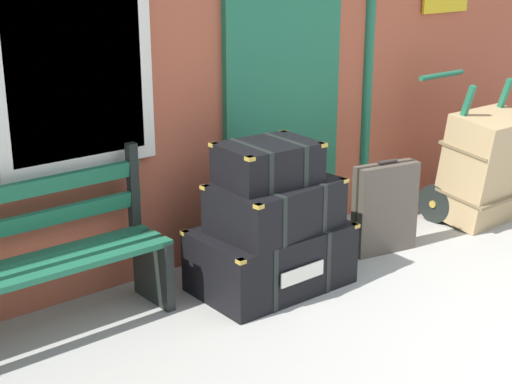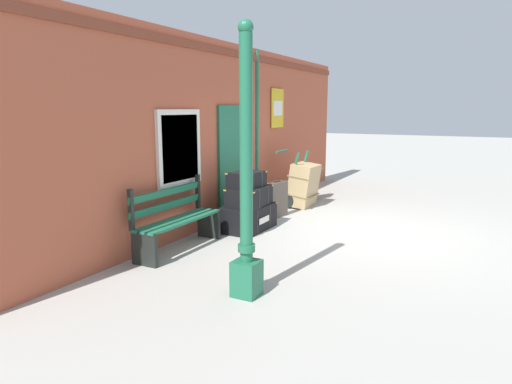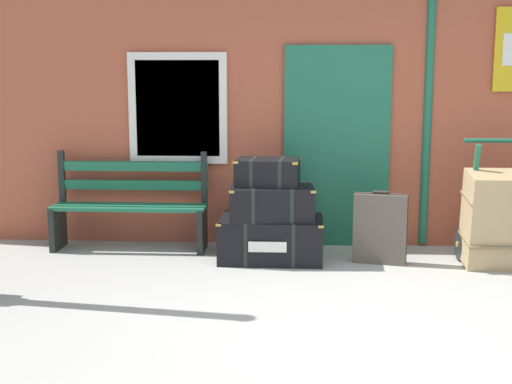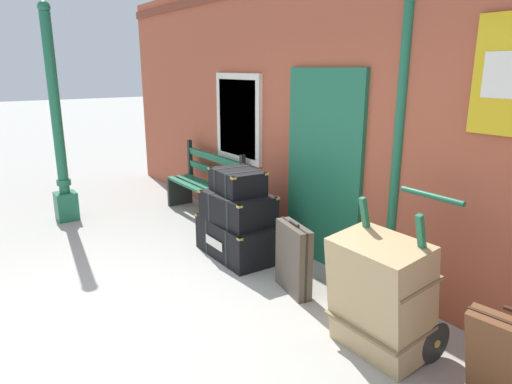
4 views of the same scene
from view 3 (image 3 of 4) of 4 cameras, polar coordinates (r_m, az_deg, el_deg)
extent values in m
plane|color=#A3A099|center=(5.18, 8.52, -10.85)|extent=(60.00, 60.00, 0.00)
cube|color=#AD5138|center=(7.45, 7.07, 8.03)|extent=(10.40, 0.30, 3.20)
cube|color=#1E6647|center=(7.31, 6.65, 3.68)|extent=(1.10, 0.05, 2.10)
cube|color=#123D2A|center=(7.29, 6.65, 3.67)|extent=(0.06, 0.02, 2.10)
cube|color=silver|center=(7.37, -6.44, 6.86)|extent=(1.04, 0.06, 1.16)
cube|color=silver|center=(7.35, -6.47, 6.85)|extent=(0.88, 0.02, 1.00)
cylinder|color=#1E6647|center=(7.40, 14.00, 7.81)|extent=(0.09, 0.09, 3.14)
cube|color=#1E6647|center=(7.14, -10.68, -1.44)|extent=(1.60, 0.09, 0.04)
cube|color=#1E6647|center=(7.27, -10.42, -1.23)|extent=(1.60, 0.09, 0.04)
cube|color=#1E6647|center=(7.40, -10.16, -1.02)|extent=(1.60, 0.09, 0.04)
cube|color=#1E6647|center=(7.43, -10.10, 0.58)|extent=(1.60, 0.05, 0.10)
cube|color=#1E6647|center=(7.40, -10.15, 2.11)|extent=(1.60, 0.05, 0.10)
cube|color=black|center=(7.53, -16.00, -2.82)|extent=(0.06, 0.40, 0.45)
cube|color=black|center=(7.63, -15.68, 1.21)|extent=(0.06, 0.06, 0.56)
cube|color=black|center=(7.17, -4.45, -3.08)|extent=(0.06, 0.40, 0.45)
cube|color=black|center=(7.27, -4.29, 1.15)|extent=(0.06, 0.06, 0.56)
cube|color=black|center=(6.82, 1.25, -3.86)|extent=(1.01, 0.65, 0.42)
cube|color=black|center=(6.83, -0.64, -3.83)|extent=(0.05, 0.65, 0.43)
cube|color=black|center=(6.81, 3.15, -3.89)|extent=(0.05, 0.65, 0.43)
cube|color=#B79338|center=(6.52, -3.10, -2.71)|extent=(0.05, 0.05, 0.02)
cube|color=#B79338|center=(6.47, 5.37, -2.83)|extent=(0.05, 0.05, 0.02)
cube|color=#B79338|center=(7.11, -2.48, -1.67)|extent=(0.05, 0.05, 0.02)
cube|color=#B79338|center=(7.06, 5.28, -1.78)|extent=(0.05, 0.05, 0.02)
cube|color=silver|center=(6.49, 0.94, -4.55)|extent=(0.36, 0.01, 0.10)
cube|color=black|center=(6.71, 1.32, -0.85)|extent=(0.83, 0.58, 0.32)
cube|color=black|center=(6.71, -0.22, -0.85)|extent=(0.07, 0.55, 0.33)
cube|color=black|center=(6.71, 2.85, -0.85)|extent=(0.07, 0.55, 0.33)
cube|color=#B79338|center=(6.44, -2.02, 0.04)|extent=(0.05, 0.05, 0.02)
cube|color=#B79338|center=(6.45, 4.74, 0.03)|extent=(0.05, 0.05, 0.02)
cube|color=#B79338|center=(6.93, -1.86, 0.73)|extent=(0.05, 0.05, 0.02)
cube|color=#B79338|center=(6.95, 4.42, 0.73)|extent=(0.05, 0.05, 0.02)
cube|color=black|center=(6.69, 0.98, 1.64)|extent=(0.63, 0.48, 0.26)
cube|color=black|center=(6.70, -0.17, 1.66)|extent=(0.07, 0.45, 0.27)
cube|color=black|center=(6.67, 2.13, 1.62)|extent=(0.07, 0.45, 0.27)
cube|color=#B79338|center=(6.51, -1.67, 2.46)|extent=(0.05, 0.05, 0.02)
cube|color=#B79338|center=(6.45, 3.25, 2.38)|extent=(0.05, 0.05, 0.02)
cube|color=#B79338|center=(6.91, -1.15, 2.88)|extent=(0.05, 0.05, 0.02)
cube|color=#B79338|center=(6.85, 3.50, 2.80)|extent=(0.05, 0.05, 0.02)
cube|color=black|center=(6.96, 19.46, -5.79)|extent=(0.56, 0.28, 0.03)
cube|color=#1E6647|center=(6.96, 17.29, -0.88)|extent=(0.04, 0.37, 1.17)
cylinder|color=#1E6647|center=(7.26, 18.83, 4.02)|extent=(0.54, 0.04, 0.04)
cylinder|color=black|center=(7.09, 16.46, -4.15)|extent=(0.04, 0.32, 0.32)
cylinder|color=#B79338|center=(7.09, 16.46, -4.15)|extent=(0.07, 0.06, 0.06)
cube|color=tan|center=(6.88, 19.62, -2.13)|extent=(0.68, 0.55, 0.93)
cube|color=olive|center=(6.92, 19.53, -3.73)|extent=(0.70, 0.46, 0.08)
cube|color=olive|center=(6.84, 19.71, -0.52)|extent=(0.70, 0.46, 0.08)
cube|color=#51473D|center=(6.76, 10.17, -3.00)|extent=(0.52, 0.24, 0.68)
cylinder|color=#302A24|center=(6.70, 10.26, -0.01)|extent=(0.16, 0.06, 0.03)
cube|color=#2C2721|center=(6.76, 10.17, -3.00)|extent=(0.51, 0.13, 0.69)
camera|label=1|loc=(4.52, -44.29, 11.79)|focal=53.14mm
camera|label=2|loc=(7.50, -63.86, 6.09)|focal=31.95mm
camera|label=4|loc=(5.59, 48.95, 9.43)|focal=32.13mm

